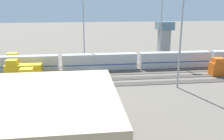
{
  "coord_description": "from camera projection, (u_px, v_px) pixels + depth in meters",
  "views": [
    {
      "loc": [
        3.69,
        70.06,
        20.55
      ],
      "look_at": [
        -4.6,
        4.62,
        2.5
      ],
      "focal_mm": 39.87,
      "sensor_mm": 36.0,
      "label": 1
    }
  ],
  "objects": [
    {
      "name": "ground_plane",
      "position": [
        94.0,
        75.0,
        72.91
      ],
      "size": [
        400.0,
        400.0,
        0.0
      ],
      "primitive_type": "plane",
      "color": "#60594F"
    },
    {
      "name": "train_on_track_2",
      "position": [
        23.0,
        70.0,
        69.89
      ],
      "size": [
        10.0,
        3.0,
        5.0
      ],
      "color": "gold",
      "rests_on": "ground_plane"
    },
    {
      "name": "train_on_track_4",
      "position": [
        39.0,
        80.0,
        61.04
      ],
      "size": [
        10.0,
        3.0,
        5.0
      ],
      "color": "gold",
      "rests_on": "ground_plane"
    },
    {
      "name": "track_bed_2",
      "position": [
        94.0,
        74.0,
        72.89
      ],
      "size": [
        140.0,
        2.8,
        0.12
      ],
      "primitive_type": "cube",
      "color": "#4C443D",
      "rests_on": "ground_plane"
    },
    {
      "name": "light_mast_0",
      "position": [
        162.0,
        11.0,
        84.41
      ],
      "size": [
        2.8,
        0.7,
        27.86
      ],
      "color": "#9EA0A5",
      "rests_on": "ground_plane"
    },
    {
      "name": "control_tower",
      "position": [
        164.0,
        36.0,
        96.0
      ],
      "size": [
        6.0,
        6.0,
        13.38
      ],
      "color": "gray",
      "rests_on": "ground_plane"
    },
    {
      "name": "track_bed_0",
      "position": [
        93.0,
        66.0,
        82.46
      ],
      "size": [
        140.0,
        2.8,
        0.12
      ],
      "primitive_type": "cube",
      "color": "#4C443D",
      "rests_on": "ground_plane"
    },
    {
      "name": "train_on_track_1",
      "position": [
        138.0,
        61.0,
        78.72
      ],
      "size": [
        95.6,
        3.06,
        5.0
      ],
      "color": "#B7BABF",
      "rests_on": "ground_plane"
    },
    {
      "name": "train_on_track_0",
      "position": [
        22.0,
        62.0,
        79.18
      ],
      "size": [
        10.0,
        3.0,
        5.0
      ],
      "color": "gold",
      "rests_on": "ground_plane"
    },
    {
      "name": "light_mast_1",
      "position": [
        182.0,
        15.0,
        57.31
      ],
      "size": [
        2.8,
        0.7,
        27.82
      ],
      "color": "#9EA0A5",
      "rests_on": "ground_plane"
    },
    {
      "name": "track_bed_4",
      "position": [
        97.0,
        85.0,
        63.32
      ],
      "size": [
        140.0,
        2.8,
        0.12
      ],
      "primitive_type": "cube",
      "color": "#3D3833",
      "rests_on": "ground_plane"
    },
    {
      "name": "light_mast_2",
      "position": [
        83.0,
        13.0,
        80.45
      ],
      "size": [
        2.8,
        0.7,
        26.67
      ],
      "color": "#9EA0A5",
      "rests_on": "ground_plane"
    },
    {
      "name": "track_bed_1",
      "position": [
        94.0,
        70.0,
        77.67
      ],
      "size": [
        140.0,
        2.8,
        0.12
      ],
      "primitive_type": "cube",
      "color": "#4C443D",
      "rests_on": "ground_plane"
    },
    {
      "name": "track_bed_3",
      "position": [
        96.0,
        79.0,
        68.1
      ],
      "size": [
        140.0,
        2.8,
        0.12
      ],
      "primitive_type": "cube",
      "color": "#3D3833",
      "rests_on": "ground_plane"
    }
  ]
}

